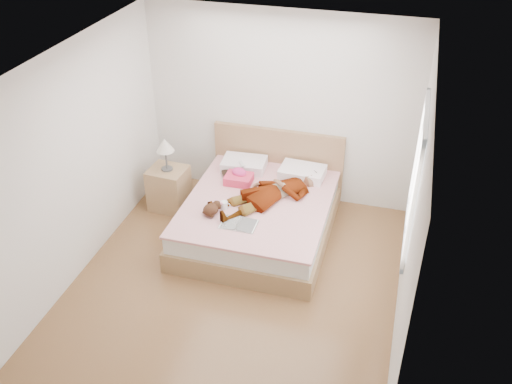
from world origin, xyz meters
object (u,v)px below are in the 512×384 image
at_px(magazine, 239,224).
at_px(nightstand, 169,185).
at_px(coffee_mug, 224,205).
at_px(towel, 239,177).
at_px(woman, 271,190).
at_px(bed, 260,213).
at_px(phone, 242,164).
at_px(plush_toy, 212,209).

height_order(magazine, nightstand, nightstand).
bearing_deg(coffee_mug, towel, 91.31).
relative_size(towel, nightstand, 0.33).
xyz_separation_m(woman, towel, (-0.49, 0.24, -0.04)).
xyz_separation_m(bed, towel, (-0.36, 0.27, 0.31)).
distance_m(coffee_mug, nightstand, 1.14).
xyz_separation_m(bed, coffee_mug, (-0.35, -0.36, 0.28)).
distance_m(woman, bed, 0.37).
xyz_separation_m(bed, nightstand, (-1.33, 0.19, 0.07)).
bearing_deg(coffee_mug, phone, 91.70).
xyz_separation_m(towel, coffee_mug, (0.01, -0.63, -0.02)).
xyz_separation_m(magazine, plush_toy, (-0.37, 0.12, 0.07)).
xyz_separation_m(coffee_mug, plush_toy, (-0.11, -0.15, 0.03)).
distance_m(woman, towel, 0.55).
height_order(towel, coffee_mug, towel).
xyz_separation_m(phone, nightstand, (-0.96, -0.24, -0.35)).
bearing_deg(bed, magazine, -97.47).
bearing_deg(bed, plush_toy, -131.41).
relative_size(phone, magazine, 0.23).
bearing_deg(coffee_mug, magazine, -46.04).
relative_size(woman, phone, 16.45).
height_order(woman, phone, woman).
relative_size(phone, bed, 0.05).
bearing_deg(magazine, phone, 105.10).
xyz_separation_m(towel, plush_toy, (-0.09, -0.78, 0.00)).
bearing_deg(plush_toy, bed, 48.59).
distance_m(woman, nightstand, 1.49).
xyz_separation_m(woman, coffee_mug, (-0.48, -0.39, -0.06)).
relative_size(magazine, plush_toy, 1.46).
distance_m(magazine, plush_toy, 0.39).
distance_m(towel, nightstand, 1.00).
bearing_deg(woman, magazine, -66.30).
relative_size(magazine, nightstand, 0.40).
height_order(phone, nightstand, nightstand).
distance_m(magazine, coffee_mug, 0.38).
bearing_deg(nightstand, magazine, -33.40).
xyz_separation_m(phone, plush_toy, (-0.08, -0.94, -0.11)).
bearing_deg(phone, towel, -135.24).
xyz_separation_m(woman, phone, (-0.50, 0.40, 0.07)).
bearing_deg(towel, coffee_mug, -88.69).
height_order(coffee_mug, nightstand, nightstand).
bearing_deg(phone, coffee_mug, -136.74).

